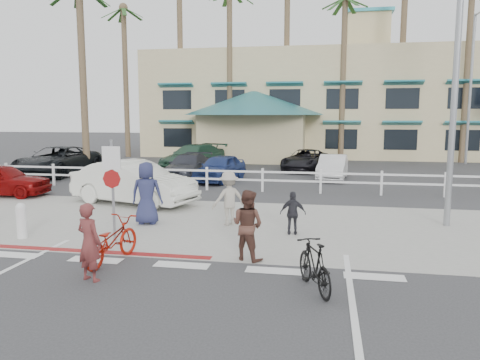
% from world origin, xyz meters
% --- Properties ---
extents(ground, '(140.00, 140.00, 0.00)m').
position_xyz_m(ground, '(0.00, 0.00, 0.00)').
color(ground, '#333335').
extents(bike_path, '(12.00, 16.00, 0.01)m').
position_xyz_m(bike_path, '(0.00, -2.00, 0.00)').
color(bike_path, '#333335').
rests_on(bike_path, ground).
extents(sidewalk_plaza, '(22.00, 7.00, 0.01)m').
position_xyz_m(sidewalk_plaza, '(0.00, 4.50, 0.01)').
color(sidewalk_plaza, gray).
rests_on(sidewalk_plaza, ground).
extents(cross_street, '(40.00, 5.00, 0.01)m').
position_xyz_m(cross_street, '(0.00, 8.50, 0.00)').
color(cross_street, '#333335').
rests_on(cross_street, ground).
extents(parking_lot, '(50.00, 16.00, 0.01)m').
position_xyz_m(parking_lot, '(0.00, 18.00, 0.00)').
color(parking_lot, '#333335').
rests_on(parking_lot, ground).
extents(curb_red, '(7.00, 0.25, 0.02)m').
position_xyz_m(curb_red, '(-3.00, 1.20, 0.01)').
color(curb_red, maroon).
rests_on(curb_red, ground).
extents(rail_fence, '(29.40, 0.16, 1.00)m').
position_xyz_m(rail_fence, '(0.50, 10.50, 0.50)').
color(rail_fence, silver).
rests_on(rail_fence, ground).
extents(building, '(28.00, 16.00, 11.30)m').
position_xyz_m(building, '(2.00, 31.00, 5.65)').
color(building, beige).
rests_on(building, ground).
extents(sign_post, '(0.50, 0.10, 2.90)m').
position_xyz_m(sign_post, '(-2.30, 2.20, 1.45)').
color(sign_post, gray).
rests_on(sign_post, ground).
extents(bollard_0, '(0.26, 0.26, 0.95)m').
position_xyz_m(bollard_0, '(-4.80, 2.00, 0.47)').
color(bollard_0, silver).
rests_on(bollard_0, ground).
extents(streetlight_0, '(0.60, 2.00, 9.00)m').
position_xyz_m(streetlight_0, '(6.50, 5.50, 4.50)').
color(streetlight_0, gray).
rests_on(streetlight_0, ground).
extents(streetlight_1, '(0.60, 2.00, 9.50)m').
position_xyz_m(streetlight_1, '(12.00, 24.00, 4.75)').
color(streetlight_1, gray).
rests_on(streetlight_1, ground).
extents(palm_0, '(4.00, 4.00, 15.00)m').
position_xyz_m(palm_0, '(-16.00, 26.00, 7.50)').
color(palm_0, '#1F471B').
rests_on(palm_0, ground).
extents(palm_1, '(4.00, 4.00, 13.00)m').
position_xyz_m(palm_1, '(-12.00, 25.00, 6.50)').
color(palm_1, '#1F471B').
rests_on(palm_1, ground).
extents(palm_2, '(4.00, 4.00, 16.00)m').
position_xyz_m(palm_2, '(-8.00, 26.00, 8.00)').
color(palm_2, '#1F471B').
rests_on(palm_2, ground).
extents(palm_3, '(4.00, 4.00, 14.00)m').
position_xyz_m(palm_3, '(-4.00, 25.00, 7.00)').
color(palm_3, '#1F471B').
rests_on(palm_3, ground).
extents(palm_4, '(4.00, 4.00, 15.00)m').
position_xyz_m(palm_4, '(0.00, 26.00, 7.50)').
color(palm_4, '#1F471B').
rests_on(palm_4, ground).
extents(palm_5, '(4.00, 4.00, 13.00)m').
position_xyz_m(palm_5, '(4.00, 25.00, 6.50)').
color(palm_5, '#1F471B').
rests_on(palm_5, ground).
extents(palm_6, '(4.00, 4.00, 17.00)m').
position_xyz_m(palm_6, '(8.00, 26.00, 8.50)').
color(palm_6, '#1F471B').
rests_on(palm_6, ground).
extents(palm_7, '(4.00, 4.00, 14.00)m').
position_xyz_m(palm_7, '(12.00, 25.00, 7.00)').
color(palm_7, '#1F471B').
rests_on(palm_7, ground).
extents(palm_10, '(4.00, 4.00, 12.00)m').
position_xyz_m(palm_10, '(-10.00, 15.00, 6.00)').
color(palm_10, '#1F471B').
rests_on(palm_10, ground).
extents(bike_red, '(0.95, 1.95, 0.98)m').
position_xyz_m(bike_red, '(-1.58, 0.54, 0.49)').
color(bike_red, '#9E1608').
rests_on(bike_red, ground).
extents(rider_red, '(0.66, 0.54, 1.55)m').
position_xyz_m(rider_red, '(-1.48, -0.59, 0.78)').
color(rider_red, maroon).
rests_on(rider_red, ground).
extents(bike_black, '(1.02, 1.65, 0.96)m').
position_xyz_m(bike_black, '(2.83, -0.33, 0.48)').
color(bike_black, black).
rests_on(bike_black, ground).
extents(rider_black, '(0.95, 0.86, 1.59)m').
position_xyz_m(rider_black, '(1.31, 1.30, 0.79)').
color(rider_black, '#4F2F25').
rests_on(rider_black, ground).
extents(pedestrian_a, '(1.18, 1.06, 1.59)m').
position_xyz_m(pedestrian_a, '(0.23, 4.45, 0.79)').
color(pedestrian_a, '#A29A8D').
rests_on(pedestrian_a, ground).
extents(pedestrian_child, '(0.71, 0.32, 1.19)m').
position_xyz_m(pedestrian_child, '(2.15, 3.66, 0.59)').
color(pedestrian_child, '#27272D').
rests_on(pedestrian_child, ground).
extents(pedestrian_b, '(0.98, 0.71, 1.86)m').
position_xyz_m(pedestrian_b, '(-2.18, 4.13, 0.93)').
color(pedestrian_b, '#24284E').
rests_on(pedestrian_b, ground).
extents(car_white_sedan, '(5.03, 2.96, 1.57)m').
position_xyz_m(car_white_sedan, '(-3.84, 7.04, 0.78)').
color(car_white_sedan, silver).
rests_on(car_white_sedan, ground).
extents(car_red_compact, '(3.94, 1.84, 1.30)m').
position_xyz_m(car_red_compact, '(-9.74, 7.66, 0.65)').
color(car_red_compact, '#760707').
rests_on(car_red_compact, ground).
extents(lot_car_0, '(2.75, 5.63, 1.54)m').
position_xyz_m(lot_car_0, '(-11.06, 13.83, 0.77)').
color(lot_car_0, black).
rests_on(lot_car_0, ground).
extents(lot_car_1, '(1.82, 4.25, 1.22)m').
position_xyz_m(lot_car_1, '(-3.93, 14.08, 0.61)').
color(lot_car_1, '#292B35').
rests_on(lot_car_1, ground).
extents(lot_car_2, '(2.24, 4.04, 1.30)m').
position_xyz_m(lot_car_2, '(-2.07, 13.29, 0.65)').
color(lot_car_2, navy).
rests_on(lot_car_2, ground).
extents(lot_car_3, '(1.65, 3.81, 1.22)m').
position_xyz_m(lot_car_3, '(3.33, 15.03, 0.61)').
color(lot_car_3, silver).
rests_on(lot_car_3, ground).
extents(lot_car_4, '(3.60, 5.44, 1.47)m').
position_xyz_m(lot_car_4, '(-4.72, 17.77, 0.73)').
color(lot_car_4, '#244835').
rests_on(lot_car_4, ground).
extents(lot_car_5, '(2.95, 4.74, 1.22)m').
position_xyz_m(lot_car_5, '(1.84, 18.35, 0.61)').
color(lot_car_5, black).
rests_on(lot_car_5, ground).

